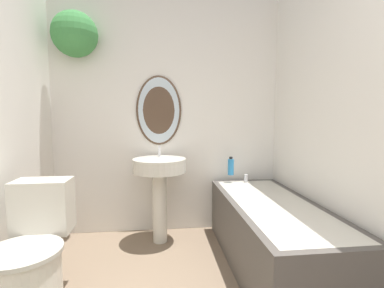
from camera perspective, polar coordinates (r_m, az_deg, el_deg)
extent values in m
cube|color=silver|center=(2.85, -4.95, 6.21)|extent=(2.36, 0.06, 2.40)
ellipsoid|color=#4C3828|center=(2.80, -6.82, 6.85)|extent=(0.45, 0.02, 0.69)
ellipsoid|color=silver|center=(2.80, -6.82, 6.85)|extent=(0.41, 0.01, 0.65)
cylinder|color=silver|center=(2.92, -22.99, 21.78)|extent=(0.18, 0.18, 0.10)
sphere|color=#3D8442|center=(2.90, -22.92, 20.04)|extent=(0.41, 0.41, 0.41)
cube|color=silver|center=(1.94, 32.99, 5.63)|extent=(0.06, 2.76, 2.40)
cylinder|color=#B1ADA0|center=(1.90, -31.48, -18.34)|extent=(0.42, 0.42, 0.02)
cube|color=beige|center=(2.10, -28.20, -11.13)|extent=(0.35, 0.21, 0.35)
cylinder|color=beige|center=(2.67, -6.61, -12.70)|extent=(0.13, 0.13, 0.66)
cylinder|color=beige|center=(2.57, -6.71, -4.35)|extent=(0.49, 0.49, 0.12)
cylinder|color=silver|center=(2.69, -6.73, -1.53)|extent=(0.02, 0.02, 0.10)
cube|color=#4C4742|center=(2.35, 16.17, -17.55)|extent=(0.65, 1.57, 0.51)
cube|color=beige|center=(2.26, 16.34, -12.03)|extent=(0.55, 1.47, 0.04)
cylinder|color=silver|center=(2.87, 11.03, -6.95)|extent=(0.04, 0.04, 0.08)
cylinder|color=#2D84C6|center=(2.81, 7.97, -4.68)|extent=(0.06, 0.06, 0.16)
cylinder|color=black|center=(2.80, 7.99, -2.85)|extent=(0.03, 0.03, 0.02)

